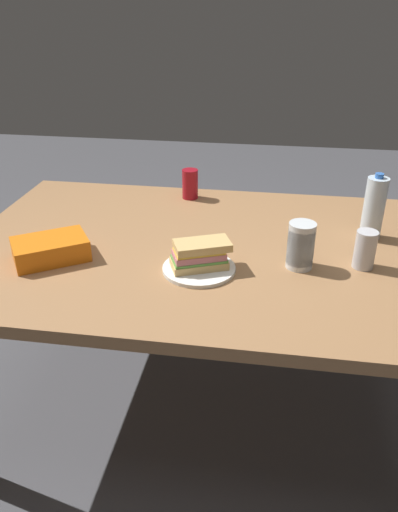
{
  "coord_description": "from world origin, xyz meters",
  "views": [
    {
      "loc": [
        0.22,
        -1.52,
        1.49
      ],
      "look_at": [
        0.01,
        -0.17,
        0.78
      ],
      "focal_mm": 35.26,
      "sensor_mm": 36.0,
      "label": 1
    }
  ],
  "objects_px": {
    "water_bottle_tall": "(374,208)",
    "soda_can_silver": "(365,250)",
    "dining_table": "(204,265)",
    "chip_bag": "(50,249)",
    "paper_plate": "(199,269)",
    "plastic_cup_stack": "(301,245)",
    "sandwich": "(200,255)",
    "soda_can_red": "(190,184)"
  },
  "relations": [
    {
      "from": "water_bottle_tall",
      "to": "soda_can_silver",
      "type": "distance_m",
      "value": 0.24
    },
    {
      "from": "dining_table",
      "to": "chip_bag",
      "type": "distance_m",
      "value": 0.52
    },
    {
      "from": "paper_plate",
      "to": "chip_bag",
      "type": "xyz_separation_m",
      "value": [
        -0.48,
        0.0,
        0.03
      ]
    },
    {
      "from": "plastic_cup_stack",
      "to": "soda_can_silver",
      "type": "bearing_deg",
      "value": 8.52
    },
    {
      "from": "sandwich",
      "to": "plastic_cup_stack",
      "type": "xyz_separation_m",
      "value": [
        0.3,
        0.07,
        0.02
      ]
    },
    {
      "from": "sandwich",
      "to": "soda_can_red",
      "type": "xyz_separation_m",
      "value": [
        -0.14,
        0.61,
        0.01
      ]
    },
    {
      "from": "paper_plate",
      "to": "chip_bag",
      "type": "height_order",
      "value": "chip_bag"
    },
    {
      "from": "sandwich",
      "to": "soda_can_silver",
      "type": "xyz_separation_m",
      "value": [
        0.5,
        0.1,
        0.01
      ]
    },
    {
      "from": "dining_table",
      "to": "chip_bag",
      "type": "bearing_deg",
      "value": -160.0
    },
    {
      "from": "soda_can_red",
      "to": "water_bottle_tall",
      "type": "xyz_separation_m",
      "value": [
        0.69,
        -0.28,
        0.05
      ]
    },
    {
      "from": "dining_table",
      "to": "soda_can_red",
      "type": "relative_size",
      "value": 13.59
    },
    {
      "from": "paper_plate",
      "to": "soda_can_red",
      "type": "height_order",
      "value": "soda_can_red"
    },
    {
      "from": "paper_plate",
      "to": "water_bottle_tall",
      "type": "bearing_deg",
      "value": 30.33
    },
    {
      "from": "paper_plate",
      "to": "sandwich",
      "type": "distance_m",
      "value": 0.05
    },
    {
      "from": "paper_plate",
      "to": "sandwich",
      "type": "relative_size",
      "value": 1.13
    },
    {
      "from": "soda_can_red",
      "to": "soda_can_silver",
      "type": "distance_m",
      "value": 0.82
    },
    {
      "from": "dining_table",
      "to": "soda_can_silver",
      "type": "distance_m",
      "value": 0.54
    },
    {
      "from": "paper_plate",
      "to": "soda_can_red",
      "type": "distance_m",
      "value": 0.63
    },
    {
      "from": "sandwich",
      "to": "chip_bag",
      "type": "distance_m",
      "value": 0.49
    },
    {
      "from": "dining_table",
      "to": "soda_can_silver",
      "type": "xyz_separation_m",
      "value": [
        0.52,
        -0.07,
        0.14
      ]
    },
    {
      "from": "soda_can_red",
      "to": "soda_can_silver",
      "type": "xyz_separation_m",
      "value": [
        0.64,
        -0.51,
        0.0
      ]
    },
    {
      "from": "paper_plate",
      "to": "chip_bag",
      "type": "relative_size",
      "value": 0.99
    },
    {
      "from": "paper_plate",
      "to": "soda_can_silver",
      "type": "xyz_separation_m",
      "value": [
        0.51,
        0.1,
        0.06
      ]
    },
    {
      "from": "paper_plate",
      "to": "plastic_cup_stack",
      "type": "xyz_separation_m",
      "value": [
        0.31,
        0.07,
        0.07
      ]
    },
    {
      "from": "water_bottle_tall",
      "to": "sandwich",
      "type": "bearing_deg",
      "value": -149.79
    },
    {
      "from": "sandwich",
      "to": "soda_can_red",
      "type": "distance_m",
      "value": 0.62
    },
    {
      "from": "water_bottle_tall",
      "to": "soda_can_silver",
      "type": "bearing_deg",
      "value": -102.83
    },
    {
      "from": "plastic_cup_stack",
      "to": "soda_can_silver",
      "type": "xyz_separation_m",
      "value": [
        0.2,
        0.03,
        -0.01
      ]
    },
    {
      "from": "water_bottle_tall",
      "to": "plastic_cup_stack",
      "type": "relative_size",
      "value": 1.58
    },
    {
      "from": "dining_table",
      "to": "plastic_cup_stack",
      "type": "xyz_separation_m",
      "value": [
        0.32,
        -0.1,
        0.15
      ]
    },
    {
      "from": "dining_table",
      "to": "plastic_cup_stack",
      "type": "height_order",
      "value": "plastic_cup_stack"
    },
    {
      "from": "sandwich",
      "to": "water_bottle_tall",
      "type": "bearing_deg",
      "value": 30.21
    },
    {
      "from": "dining_table",
      "to": "water_bottle_tall",
      "type": "xyz_separation_m",
      "value": [
        0.57,
        0.15,
        0.19
      ]
    },
    {
      "from": "paper_plate",
      "to": "water_bottle_tall",
      "type": "height_order",
      "value": "water_bottle_tall"
    },
    {
      "from": "chip_bag",
      "to": "water_bottle_tall",
      "type": "height_order",
      "value": "water_bottle_tall"
    },
    {
      "from": "sandwich",
      "to": "plastic_cup_stack",
      "type": "bearing_deg",
      "value": 12.68
    },
    {
      "from": "dining_table",
      "to": "water_bottle_tall",
      "type": "distance_m",
      "value": 0.62
    },
    {
      "from": "dining_table",
      "to": "plastic_cup_stack",
      "type": "distance_m",
      "value": 0.37
    },
    {
      "from": "plastic_cup_stack",
      "to": "paper_plate",
      "type": "bearing_deg",
      "value": -166.87
    },
    {
      "from": "sandwich",
      "to": "soda_can_red",
      "type": "bearing_deg",
      "value": 102.57
    },
    {
      "from": "soda_can_red",
      "to": "water_bottle_tall",
      "type": "bearing_deg",
      "value": -22.47
    },
    {
      "from": "dining_table",
      "to": "soda_can_silver",
      "type": "relative_size",
      "value": 13.59
    }
  ]
}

